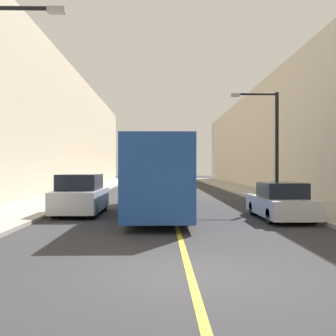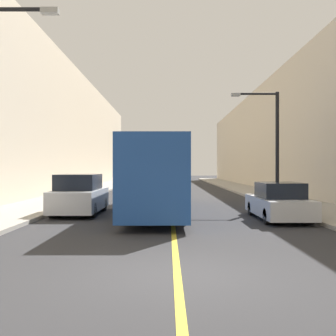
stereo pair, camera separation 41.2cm
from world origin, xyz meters
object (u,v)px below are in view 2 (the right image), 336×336
car_right_near (277,203)px  street_lamp_right (271,139)px  bus (156,175)px  parked_suv_left (78,196)px

car_right_near → street_lamp_right: street_lamp_right is taller
bus → parked_suv_left: 3.81m
car_right_near → parked_suv_left: bearing=167.9°
parked_suv_left → car_right_near: 8.96m
parked_suv_left → car_right_near: bearing=-12.1°
bus → street_lamp_right: (6.28, 2.54, 1.97)m
bus → car_right_near: size_ratio=2.79×
street_lamp_right → car_right_near: bearing=-102.2°
parked_suv_left → street_lamp_right: 10.83m
car_right_near → bus: bearing=152.5°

